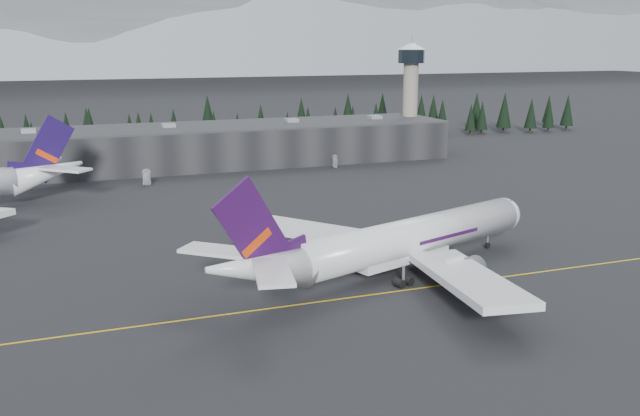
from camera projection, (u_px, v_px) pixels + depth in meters
name	position (u px, v px, depth m)	size (l,w,h in m)	color
ground	(365.00, 291.00, 111.61)	(1400.00, 1400.00, 0.00)	black
taxiline	(371.00, 295.00, 109.78)	(400.00, 0.40, 0.02)	gold
terminal	(201.00, 146.00, 223.97)	(160.00, 30.00, 12.60)	black
control_tower	(411.00, 85.00, 248.79)	(10.00, 10.00, 37.70)	gray
treeline	(181.00, 129.00, 257.38)	(360.00, 20.00, 15.00)	black
mountain_ridge	(78.00, 70.00, 1021.97)	(4400.00, 900.00, 420.00)	white
jet_main	(389.00, 244.00, 117.04)	(67.08, 60.32, 20.30)	silver
gse_vehicle_a	(147.00, 183.00, 193.49)	(2.14, 4.65, 1.29)	silver
gse_vehicle_b	(335.00, 166.00, 221.03)	(1.66, 4.12, 1.41)	#B8B8BA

